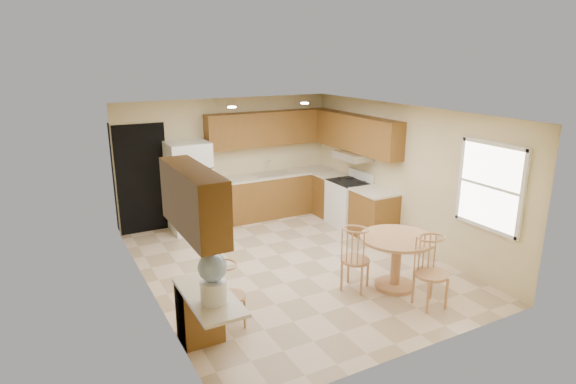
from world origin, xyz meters
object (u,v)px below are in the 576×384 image
refrigerator (189,187)px  chair_table_b (437,268)px  chair_table_a (359,254)px  dining_table (396,255)px  chair_desk (233,291)px  water_crock (213,277)px  stove (348,203)px

refrigerator → chair_table_b: refrigerator is taller
chair_table_a → chair_table_b: chair_table_b is taller
refrigerator → chair_table_b: size_ratio=1.77×
dining_table → chair_desk: bearing=177.5°
dining_table → chair_table_a: bearing=163.9°
chair_table_b → chair_desk: 2.70m
chair_table_a → water_crock: (-2.41, -0.64, 0.48)m
water_crock → chair_desk: bearing=52.5°
dining_table → chair_desk: size_ratio=1.28×
refrigerator → dining_table: size_ratio=1.62×
water_crock → refrigerator: bearing=76.2°
chair_table_a → dining_table: bearing=37.9°
dining_table → water_crock: water_crock is taller
chair_table_b → chair_table_a: bearing=-51.3°
refrigerator → dining_table: 4.26m
stove → chair_table_a: stove is taller
stove → chair_desk: bearing=-144.7°
dining_table → water_crock: size_ratio=1.67×
chair_table_b → water_crock: bearing=0.0°
refrigerator → chair_table_b: 4.95m
refrigerator → dining_table: (1.91, -3.79, -0.35)m
stove → water_crock: 5.00m
dining_table → water_crock: 3.05m
stove → chair_desk: (-3.47, -2.46, 0.04)m
dining_table → chair_table_a: (-0.55, 0.16, 0.06)m
refrigerator → stove: 3.15m
chair_table_a → water_crock: bearing=-111.2°
stove → dining_table: 2.75m
chair_table_a → water_crock: 2.54m
dining_table → chair_table_a: 0.58m
dining_table → chair_table_b: size_ratio=1.10×
stove → chair_table_b: (-0.91, -3.31, 0.13)m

